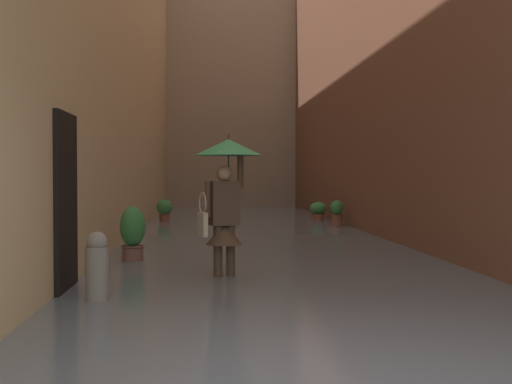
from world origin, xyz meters
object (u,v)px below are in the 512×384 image
(person_wading, at_px, (226,183))
(potted_plant_near_right, at_px, (133,235))
(potted_plant_far_right, at_px, (165,210))
(potted_plant_near_left, at_px, (337,214))
(potted_plant_far_left, at_px, (318,211))
(mooring_bollard, at_px, (97,271))

(person_wading, relative_size, potted_plant_near_right, 2.09)
(person_wading, height_order, potted_plant_far_right, person_wading)
(person_wading, xyz_separation_m, potted_plant_near_right, (1.43, -1.78, -0.84))
(potted_plant_far_right, bearing_deg, potted_plant_near_left, 157.04)
(potted_plant_far_left, distance_m, mooring_bollard, 13.68)
(potted_plant_near_left, height_order, mooring_bollard, mooring_bollard)
(mooring_bollard, bearing_deg, potted_plant_far_left, -109.33)
(person_wading, xyz_separation_m, potted_plant_far_left, (-3.09, -11.23, -1.00))
(potted_plant_near_left, bearing_deg, person_wading, 70.09)
(potted_plant_near_right, distance_m, mooring_bollard, 3.46)
(person_wading, height_order, potted_plant_near_left, person_wading)
(potted_plant_near_left, distance_m, potted_plant_far_right, 5.08)
(potted_plant_near_left, xyz_separation_m, potted_plant_far_right, (4.68, -1.98, 0.03))
(potted_plant_far_left, relative_size, potted_plant_near_right, 0.65)
(potted_plant_far_right, relative_size, mooring_bollard, 0.88)
(person_wading, distance_m, mooring_bollard, 2.40)
(person_wading, height_order, potted_plant_far_left, person_wading)
(person_wading, height_order, mooring_bollard, person_wading)
(person_wading, xyz_separation_m, mooring_bollard, (1.44, 1.68, -0.93))
(person_wading, relative_size, potted_plant_far_right, 2.70)
(potted_plant_far_left, distance_m, potted_plant_near_left, 2.42)
(person_wading, bearing_deg, potted_plant_far_left, -105.36)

